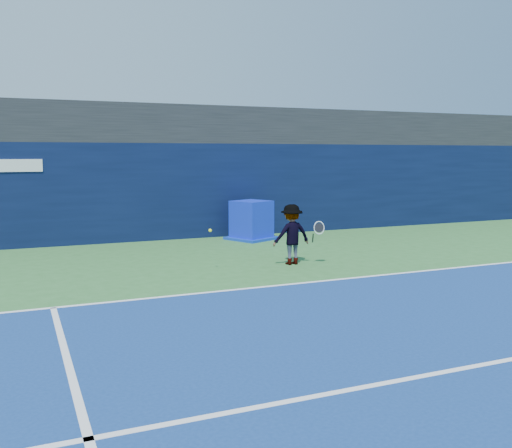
# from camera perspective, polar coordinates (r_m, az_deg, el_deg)

# --- Properties ---
(ground) EXTENTS (80.00, 80.00, 0.00)m
(ground) POSITION_cam_1_polar(r_m,az_deg,el_deg) (9.52, 13.80, -9.47)
(ground) COLOR #326D31
(ground) RESTS_ON ground
(baseline) EXTENTS (24.00, 0.10, 0.01)m
(baseline) POSITION_cam_1_polar(r_m,az_deg,el_deg) (11.97, 5.13, -5.85)
(baseline) COLOR white
(baseline) RESTS_ON ground
(service_line) EXTENTS (24.00, 0.10, 0.01)m
(service_line) POSITION_cam_1_polar(r_m,az_deg,el_deg) (8.10, 22.52, -12.72)
(service_line) COLOR white
(service_line) RESTS_ON ground
(stadium_band) EXTENTS (36.00, 3.00, 1.20)m
(stadium_band) POSITION_cam_1_polar(r_m,az_deg,el_deg) (19.60, -6.74, 9.69)
(stadium_band) COLOR black
(stadium_band) RESTS_ON back_wall_assembly
(back_wall_assembly) EXTENTS (36.00, 1.03, 3.00)m
(back_wall_assembly) POSITION_cam_1_polar(r_m,az_deg,el_deg) (18.65, -5.79, 3.39)
(back_wall_assembly) COLOR black
(back_wall_assembly) RESTS_ON ground
(equipment_cart) EXTENTS (1.68, 1.68, 1.22)m
(equipment_cart) POSITION_cam_1_polar(r_m,az_deg,el_deg) (17.87, -0.46, 0.22)
(equipment_cart) COLOR #0E22C4
(equipment_cart) RESTS_ON ground
(tennis_player) EXTENTS (1.20, 0.65, 1.46)m
(tennis_player) POSITION_cam_1_polar(r_m,az_deg,el_deg) (13.84, 3.59, -1.04)
(tennis_player) COLOR white
(tennis_player) RESTS_ON ground
(tennis_ball) EXTENTS (0.07, 0.07, 0.07)m
(tennis_ball) POSITION_cam_1_polar(r_m,az_deg,el_deg) (13.01, -4.60, -0.64)
(tennis_ball) COLOR yellow
(tennis_ball) RESTS_ON ground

